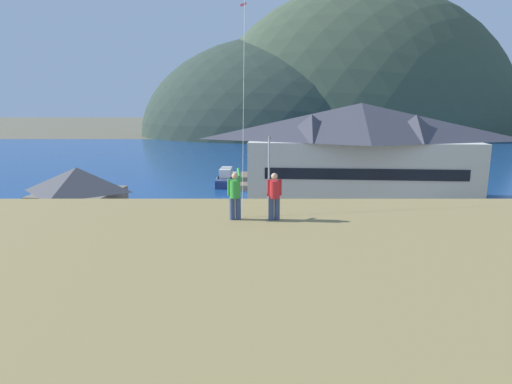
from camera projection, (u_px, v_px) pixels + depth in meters
ground_plane at (259, 276)px, 26.26m from camera, size 600.00×600.00×0.00m
parking_lot_pad at (258, 248)px, 31.15m from camera, size 40.00×20.00×0.10m
bay_water at (257, 157)px, 85.01m from camera, size 360.00×84.00×0.03m
far_hill_west_ridge at (281, 134)px, 145.71m from camera, size 92.19×71.25×63.73m
far_hill_east_peak at (359, 135)px, 142.35m from camera, size 103.23×63.28×93.21m
harbor_lodge at (360, 150)px, 45.15m from camera, size 24.98×11.13×10.39m
storage_shed_near_lot at (80, 200)px, 34.20m from camera, size 7.00×6.62×5.43m
storage_shed_waterside at (290, 177)px, 47.28m from camera, size 5.32×5.42×4.63m
wharf_dock at (253, 180)px, 56.73m from camera, size 3.20×10.87×0.70m
moored_boat_wharfside at (226, 179)px, 55.39m from camera, size 2.25×6.48×2.16m
moored_boat_outer_mooring at (278, 182)px, 53.90m from camera, size 1.95×5.65×2.16m
moored_boat_inner_slip at (228, 178)px, 56.72m from camera, size 2.52×6.26×2.16m
parked_car_back_row_right at (248, 233)px, 31.36m from camera, size 4.21×2.07×1.82m
parked_car_mid_row_center at (170, 229)px, 32.34m from camera, size 4.27×2.20×1.82m
parked_car_front_row_red at (445, 232)px, 31.73m from camera, size 4.35×2.36×1.82m
parked_car_mid_row_near at (356, 227)px, 32.91m from camera, size 4.26×2.18×1.82m
parked_car_front_row_silver at (251, 260)px, 25.90m from camera, size 4.26×2.18×1.82m
parking_light_pole at (270, 176)px, 35.70m from camera, size 0.24×0.78×7.59m
person_kite_flyer at (236, 194)px, 15.66m from camera, size 0.52×0.69×1.86m
person_companion at (275, 195)px, 15.59m from camera, size 0.54×0.40×1.74m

